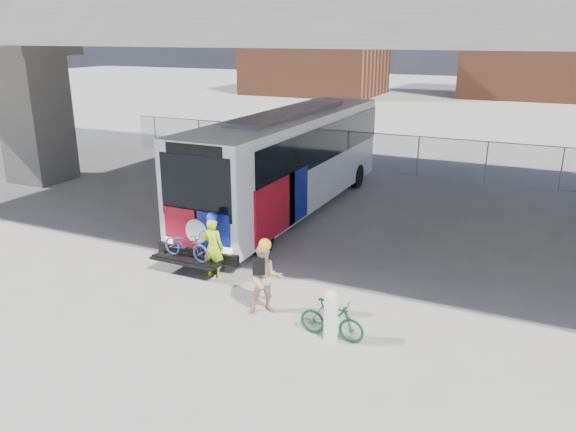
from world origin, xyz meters
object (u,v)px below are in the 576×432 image
Objects in this scene: cyclist_hivis at (213,246)px; cyclist_tan at (265,279)px; bollard at (331,314)px; bus at (291,154)px; bike_parked at (332,320)px.

cyclist_hivis is 0.98× the size of cyclist_tan.
bollard is at bearing -49.10° from cyclist_tan.
bus is at bearing -87.29° from cyclist_hivis.
bus is at bearing 77.47° from cyclist_tan.
bike_parked is (4.73, -8.02, -1.67)m from bus.
bollard is at bearing -169.31° from bike_parked.
cyclist_tan is 1.91m from bike_parked.
cyclist_hivis reaches higher than bollard.
cyclist_hivis is at bearing -83.85° from bus.
cyclist_hivis is (-4.06, 1.78, 0.25)m from bollard.
bus is at bearing 32.62° from bike_parked.
bollard is 0.21m from bike_parked.
cyclist_tan is at bearing 164.39° from bollard.
cyclist_hivis is 2.57m from cyclist_tan.
cyclist_hivis reaches higher than bike_parked.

